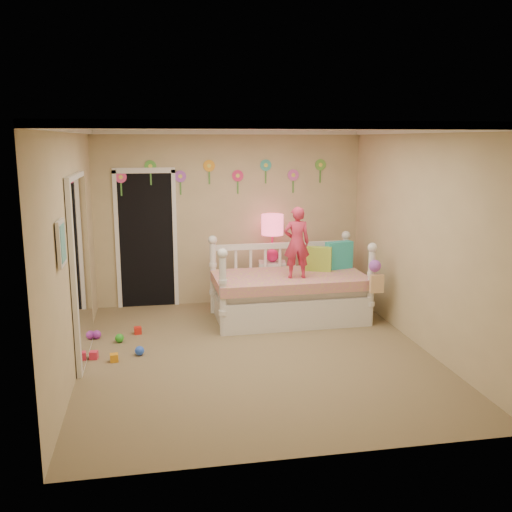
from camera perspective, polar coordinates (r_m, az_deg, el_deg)
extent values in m
cube|color=#7F684C|center=(6.78, 0.08, -9.78)|extent=(4.00, 4.50, 0.01)
cube|color=white|center=(6.31, 0.09, 12.78)|extent=(4.00, 4.50, 0.01)
cube|color=tan|center=(8.61, -2.63, 3.78)|extent=(4.00, 0.01, 2.60)
cube|color=tan|center=(6.37, -17.89, 0.45)|extent=(0.01, 4.50, 2.60)
cube|color=tan|center=(7.06, 16.28, 1.58)|extent=(0.01, 4.50, 2.60)
cube|color=#24B79E|center=(8.28, 8.30, 0.09)|extent=(0.42, 0.23, 0.39)
cube|color=#A1CE3E|center=(8.11, 6.28, -0.29)|extent=(0.39, 0.26, 0.34)
imported|color=#D02F4E|center=(7.61, 4.09, 1.35)|extent=(0.37, 0.26, 0.96)
cube|color=white|center=(8.62, 1.62, -2.76)|extent=(0.44, 0.37, 0.67)
sphere|color=#EC1F6E|center=(8.52, 1.63, 0.06)|extent=(0.20, 0.20, 0.20)
cylinder|color=#EC1F6E|center=(8.48, 1.64, 1.42)|extent=(0.03, 0.03, 0.41)
cylinder|color=#F04866|center=(8.44, 1.65, 3.16)|extent=(0.33, 0.33, 0.30)
cube|color=black|center=(8.56, -10.92, 1.74)|extent=(0.90, 0.04, 2.07)
cube|color=white|center=(6.71, -17.10, -1.14)|extent=(0.07, 1.30, 2.10)
cube|color=white|center=(5.45, -18.92, 1.24)|extent=(0.05, 0.34, 0.42)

